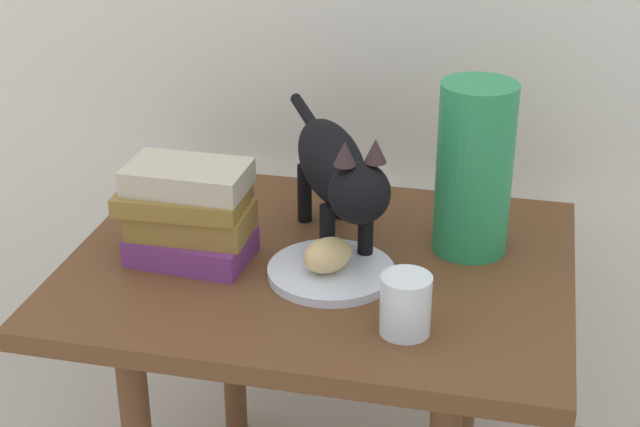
{
  "coord_description": "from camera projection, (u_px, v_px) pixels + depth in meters",
  "views": [
    {
      "loc": [
        0.3,
        -1.29,
        1.26
      ],
      "look_at": [
        0.0,
        0.0,
        0.62
      ],
      "focal_mm": 54.72,
      "sensor_mm": 36.0,
      "label": 1
    }
  ],
  "objects": [
    {
      "name": "green_vase",
      "position": [
        474.0,
        169.0,
        1.48
      ],
      "size": [
        0.12,
        0.12,
        0.27
      ],
      "primitive_type": "cylinder",
      "color": "#288C51",
      "rests_on": "side_table"
    },
    {
      "name": "side_table",
      "position": [
        320.0,
        302.0,
        1.54
      ],
      "size": [
        0.77,
        0.6,
        0.54
      ],
      "color": "brown",
      "rests_on": "ground"
    },
    {
      "name": "plate",
      "position": [
        331.0,
        272.0,
        1.46
      ],
      "size": [
        0.19,
        0.19,
        0.01
      ],
      "primitive_type": "cylinder",
      "color": "silver",
      "rests_on": "side_table"
    },
    {
      "name": "book_stack",
      "position": [
        189.0,
        213.0,
        1.48
      ],
      "size": [
        0.2,
        0.13,
        0.15
      ],
      "color": "#72337A",
      "rests_on": "side_table"
    },
    {
      "name": "candle_jar",
      "position": [
        405.0,
        307.0,
        1.31
      ],
      "size": [
        0.07,
        0.07,
        0.08
      ],
      "color": "silver",
      "rests_on": "side_table"
    },
    {
      "name": "bread_roll",
      "position": [
        328.0,
        255.0,
        1.44
      ],
      "size": [
        0.1,
        0.1,
        0.05
      ],
      "primitive_type": "ellipsoid",
      "rotation": [
        0.0,
        0.0,
        0.96
      ],
      "color": "#E0BC7A",
      "rests_on": "plate"
    },
    {
      "name": "cat",
      "position": [
        338.0,
        170.0,
        1.49
      ],
      "size": [
        0.25,
        0.44,
        0.23
      ],
      "color": "black",
      "rests_on": "side_table"
    }
  ]
}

